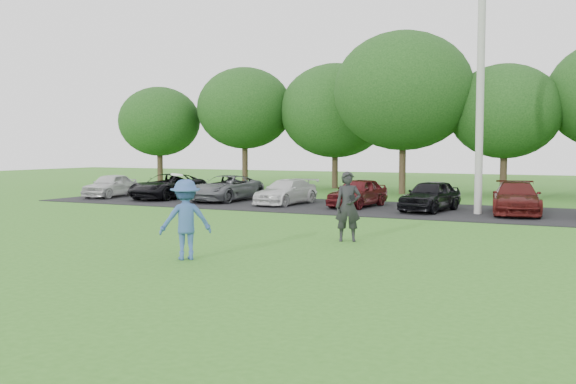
{
  "coord_description": "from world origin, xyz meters",
  "views": [
    {
      "loc": [
        7.52,
        -11.93,
        2.5
      ],
      "look_at": [
        0.0,
        3.5,
        1.3
      ],
      "focal_mm": 40.0,
      "sensor_mm": 36.0,
      "label": 1
    }
  ],
  "objects": [
    {
      "name": "parking_lot",
      "position": [
        0.0,
        13.0,
        0.01
      ],
      "size": [
        32.0,
        6.5,
        0.03
      ],
      "primitive_type": "cube",
      "color": "black",
      "rests_on": "ground"
    },
    {
      "name": "camera_bystander",
      "position": [
        1.54,
        3.99,
        0.93
      ],
      "size": [
        0.8,
        0.68,
        1.86
      ],
      "color": "black",
      "rests_on": "ground"
    },
    {
      "name": "utility_pole",
      "position": [
        3.48,
        12.48,
        4.66
      ],
      "size": [
        0.28,
        0.28,
        9.32
      ],
      "primitive_type": "cylinder",
      "color": "#AFAEA9",
      "rests_on": "ground"
    },
    {
      "name": "tree_row",
      "position": [
        1.51,
        22.76,
        4.91
      ],
      "size": [
        42.39,
        9.85,
        8.64
      ],
      "color": "#38281C",
      "rests_on": "ground"
    },
    {
      "name": "ground",
      "position": [
        0.0,
        0.0,
        0.0
      ],
      "size": [
        100.0,
        100.0,
        0.0
      ],
      "primitive_type": "plane",
      "color": "#357220",
      "rests_on": "ground"
    },
    {
      "name": "parked_cars",
      "position": [
        -1.12,
        13.1,
        0.62
      ],
      "size": [
        30.63,
        4.58,
        1.22
      ],
      "color": "silver",
      "rests_on": "parking_lot"
    },
    {
      "name": "frisbee_player",
      "position": [
        -0.74,
        -0.19,
        0.9
      ],
      "size": [
        1.3,
        1.27,
        1.93
      ],
      "color": "#355697",
      "rests_on": "ground"
    }
  ]
}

